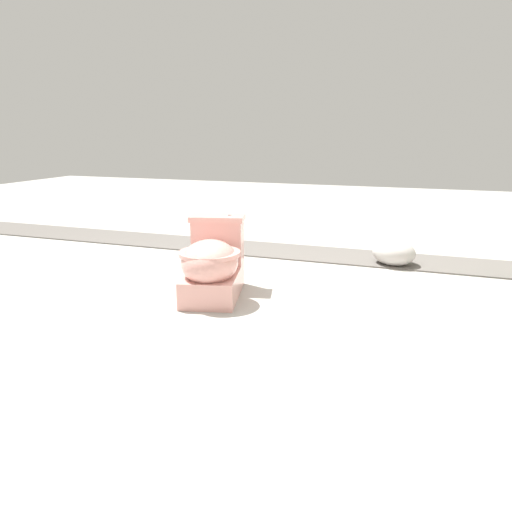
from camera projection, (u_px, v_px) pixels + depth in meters
name	position (u px, v px, depth m)	size (l,w,h in m)	color
ground_plane	(217.00, 292.00, 3.39)	(14.00, 14.00, 0.00)	#A8A59E
gravel_strip	(327.00, 255.00, 4.38)	(0.56, 8.00, 0.01)	#605B56
toilet	(213.00, 264.00, 3.24)	(0.70, 0.51, 0.52)	#E09E93
boulder_near	(394.00, 252.00, 4.04)	(0.35, 0.30, 0.21)	#B7B2AD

